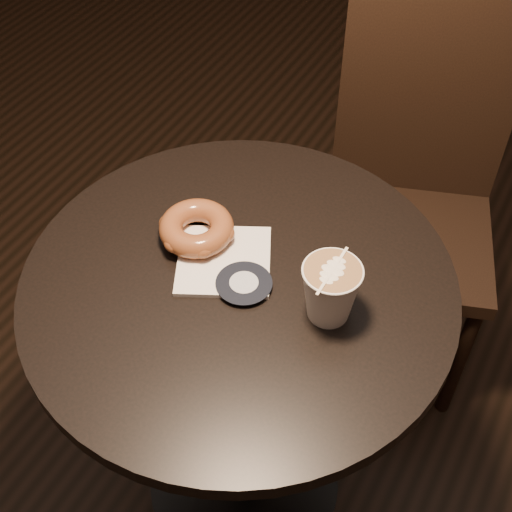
% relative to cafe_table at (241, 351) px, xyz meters
% --- Properties ---
extents(cafe_table, '(0.70, 0.70, 0.75)m').
position_rel_cafe_table_xyz_m(cafe_table, '(0.00, 0.00, 0.00)').
color(cafe_table, black).
rests_on(cafe_table, ground).
extents(chair, '(0.49, 0.49, 0.96)m').
position_rel_cafe_table_xyz_m(chair, '(0.11, 0.60, -0.01)').
color(chair, black).
rests_on(chair, ground).
extents(pastry_bag, '(0.20, 0.20, 0.01)m').
position_rel_cafe_table_xyz_m(pastry_bag, '(-0.04, 0.02, 0.20)').
color(pastry_bag, white).
rests_on(pastry_bag, cafe_table).
extents(doughnut, '(0.12, 0.12, 0.04)m').
position_rel_cafe_table_xyz_m(doughnut, '(-0.10, 0.04, 0.23)').
color(doughnut, brown).
rests_on(doughnut, pastry_bag).
extents(latte_cup, '(0.09, 0.09, 0.10)m').
position_rel_cafe_table_xyz_m(latte_cup, '(0.15, 0.01, 0.25)').
color(latte_cup, silver).
rests_on(latte_cup, cafe_table).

